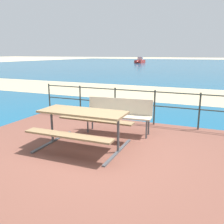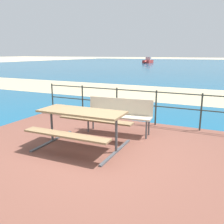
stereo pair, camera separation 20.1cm
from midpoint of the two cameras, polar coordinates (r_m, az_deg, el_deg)
The scene contains 8 objects.
ground_plane at distance 5.05m, azimuth -4.95°, elevation -9.98°, with size 240.00×240.00×0.00m, color beige.
patio_paving at distance 5.04m, azimuth -4.96°, elevation -9.67°, with size 6.40×5.20×0.06m, color brown.
sea_water at distance 44.17m, azimuth 20.66°, elevation 10.04°, with size 90.00×90.00×0.01m, color #145B84.
beach_strip at distance 12.73m, azimuth 12.95°, elevation 4.10°, with size 54.00×4.94×0.01m, color tan.
picnic_table at distance 5.16m, azimuth -7.88°, elevation -1.85°, with size 1.84×1.47×0.79m.
park_bench at distance 6.07m, azimuth 0.63°, elevation -0.00°, with size 1.68×0.56×0.86m.
railing_fence at distance 7.00m, azimuth 4.36°, elevation 2.47°, with size 5.94×0.04×0.97m.
boat_near at distance 52.53m, azimuth 6.38°, elevation 11.67°, with size 1.40×3.90×1.28m.
Camera 1 is at (2.12, -4.11, 2.01)m, focal length 39.36 mm.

